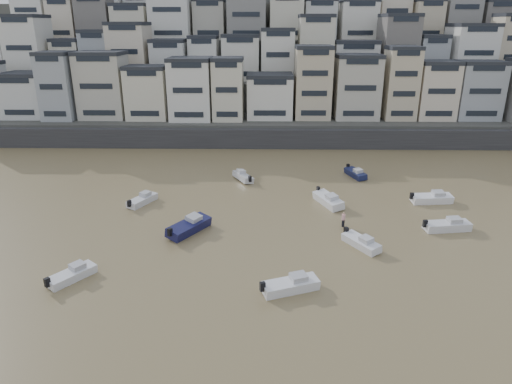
{
  "coord_description": "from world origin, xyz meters",
  "views": [
    {
      "loc": [
        10.44,
        -17.04,
        21.3
      ],
      "look_at": [
        9.54,
        30.0,
        4.0
      ],
      "focal_mm": 32.0,
      "sensor_mm": 36.0,
      "label": 1
    }
  ],
  "objects_px": {
    "boat_b": "(361,241)",
    "boat_h": "(243,176)",
    "boat_g": "(432,197)",
    "person_pink": "(343,219)",
    "boat_j": "(72,273)",
    "boat_c": "(189,225)",
    "boat_d": "(447,224)",
    "boat_f": "(142,199)",
    "boat_i": "(355,172)",
    "boat_e": "(328,199)",
    "boat_a": "(290,283)"
  },
  "relations": [
    {
      "from": "boat_a",
      "to": "boat_b",
      "type": "height_order",
      "value": "boat_a"
    },
    {
      "from": "boat_f",
      "to": "boat_j",
      "type": "bearing_deg",
      "value": -159.2
    },
    {
      "from": "boat_h",
      "to": "boat_g",
      "type": "bearing_deg",
      "value": -136.87
    },
    {
      "from": "boat_h",
      "to": "boat_b",
      "type": "bearing_deg",
      "value": -175.97
    },
    {
      "from": "boat_c",
      "to": "boat_e",
      "type": "bearing_deg",
      "value": -29.96
    },
    {
      "from": "boat_c",
      "to": "boat_a",
      "type": "bearing_deg",
      "value": -105.24
    },
    {
      "from": "boat_f",
      "to": "boat_b",
      "type": "bearing_deg",
      "value": -88.83
    },
    {
      "from": "boat_b",
      "to": "boat_e",
      "type": "distance_m",
      "value": 11.8
    },
    {
      "from": "boat_c",
      "to": "boat_i",
      "type": "bearing_deg",
      "value": -15.14
    },
    {
      "from": "boat_j",
      "to": "boat_d",
      "type": "bearing_deg",
      "value": -37.75
    },
    {
      "from": "boat_i",
      "to": "person_pink",
      "type": "relative_size",
      "value": 2.88
    },
    {
      "from": "boat_d",
      "to": "boat_g",
      "type": "distance_m",
      "value": 8.36
    },
    {
      "from": "boat_e",
      "to": "boat_h",
      "type": "relative_size",
      "value": 1.19
    },
    {
      "from": "boat_b",
      "to": "boat_g",
      "type": "xyz_separation_m",
      "value": [
        11.4,
        12.57,
        0.1
      ]
    },
    {
      "from": "boat_a",
      "to": "boat_i",
      "type": "relative_size",
      "value": 1.07
    },
    {
      "from": "boat_b",
      "to": "person_pink",
      "type": "xyz_separation_m",
      "value": [
        -1.01,
        5.04,
        0.2
      ]
    },
    {
      "from": "boat_b",
      "to": "boat_h",
      "type": "xyz_separation_m",
      "value": [
        -12.98,
        21.12,
        -0.0
      ]
    },
    {
      "from": "boat_e",
      "to": "boat_h",
      "type": "height_order",
      "value": "boat_e"
    },
    {
      "from": "boat_c",
      "to": "boat_d",
      "type": "xyz_separation_m",
      "value": [
        28.31,
        1.07,
        -0.09
      ]
    },
    {
      "from": "boat_b",
      "to": "boat_j",
      "type": "relative_size",
      "value": 1.03
    },
    {
      "from": "boat_a",
      "to": "boat_b",
      "type": "bearing_deg",
      "value": 26.66
    },
    {
      "from": "boat_c",
      "to": "person_pink",
      "type": "relative_size",
      "value": 3.54
    },
    {
      "from": "boat_g",
      "to": "boat_j",
      "type": "bearing_deg",
      "value": -158.81
    },
    {
      "from": "boat_d",
      "to": "boat_j",
      "type": "relative_size",
      "value": 1.16
    },
    {
      "from": "person_pink",
      "to": "boat_b",
      "type": "bearing_deg",
      "value": -78.64
    },
    {
      "from": "boat_b",
      "to": "boat_c",
      "type": "xyz_separation_m",
      "value": [
        -18.05,
        3.22,
        0.17
      ]
    },
    {
      "from": "boat_a",
      "to": "boat_e",
      "type": "relative_size",
      "value": 0.92
    },
    {
      "from": "boat_d",
      "to": "boat_j",
      "type": "distance_m",
      "value": 38.77
    },
    {
      "from": "boat_i",
      "to": "boat_d",
      "type": "bearing_deg",
      "value": 1.21
    },
    {
      "from": "boat_e",
      "to": "boat_i",
      "type": "xyz_separation_m",
      "value": [
        5.52,
        11.35,
        -0.11
      ]
    },
    {
      "from": "boat_e",
      "to": "boat_a",
      "type": "bearing_deg",
      "value": -37.61
    },
    {
      "from": "boat_b",
      "to": "person_pink",
      "type": "height_order",
      "value": "person_pink"
    },
    {
      "from": "boat_g",
      "to": "boat_i",
      "type": "distance_m",
      "value": 12.98
    },
    {
      "from": "boat_e",
      "to": "boat_f",
      "type": "relative_size",
      "value": 1.18
    },
    {
      "from": "boat_f",
      "to": "boat_h",
      "type": "distance_m",
      "value": 15.59
    },
    {
      "from": "boat_d",
      "to": "person_pink",
      "type": "xyz_separation_m",
      "value": [
        -11.28,
        0.76,
        0.12
      ]
    },
    {
      "from": "boat_f",
      "to": "boat_c",
      "type": "bearing_deg",
      "value": -113.28
    },
    {
      "from": "boat_b",
      "to": "boat_e",
      "type": "height_order",
      "value": "boat_e"
    },
    {
      "from": "boat_e",
      "to": "boat_h",
      "type": "distance_m",
      "value": 14.62
    },
    {
      "from": "boat_b",
      "to": "boat_f",
      "type": "relative_size",
      "value": 0.99
    },
    {
      "from": "boat_c",
      "to": "boat_e",
      "type": "xyz_separation_m",
      "value": [
        16.21,
        8.44,
        -0.04
      ]
    },
    {
      "from": "boat_g",
      "to": "person_pink",
      "type": "bearing_deg",
      "value": -154.48
    },
    {
      "from": "boat_h",
      "to": "boat_j",
      "type": "relative_size",
      "value": 1.03
    },
    {
      "from": "boat_i",
      "to": "boat_j",
      "type": "bearing_deg",
      "value": -63.82
    },
    {
      "from": "boat_c",
      "to": "boat_d",
      "type": "bearing_deg",
      "value": -55.31
    },
    {
      "from": "boat_b",
      "to": "boat_h",
      "type": "bearing_deg",
      "value": -179.96
    },
    {
      "from": "person_pink",
      "to": "boat_h",
      "type": "bearing_deg",
      "value": 126.66
    },
    {
      "from": "boat_f",
      "to": "boat_g",
      "type": "bearing_deg",
      "value": -62.69
    },
    {
      "from": "boat_d",
      "to": "boat_j",
      "type": "height_order",
      "value": "boat_d"
    },
    {
      "from": "boat_f",
      "to": "boat_e",
      "type": "bearing_deg",
      "value": -64.02
    }
  ]
}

